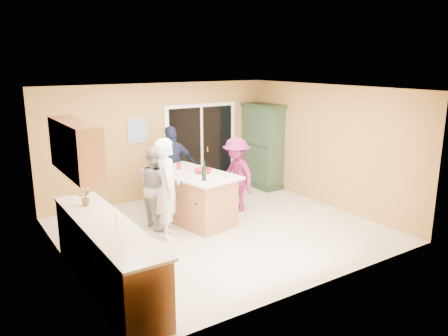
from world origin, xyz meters
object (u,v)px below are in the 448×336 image
kitchen_island (193,198)px  woman_magenta (236,175)px  woman_grey (156,187)px  woman_white (168,189)px  green_hutch (263,147)px  woman_navy (172,166)px

kitchen_island → woman_magenta: size_ratio=1.29×
woman_grey → woman_magenta: bearing=-94.5°
woman_grey → woman_white: bearing=173.5°
woman_white → woman_grey: (0.05, 0.59, -0.12)m
green_hutch → woman_grey: green_hutch is taller
woman_white → green_hutch: bearing=-39.1°
kitchen_island → woman_white: woman_white is taller
woman_navy → green_hutch: bearing=-171.2°
woman_magenta → green_hutch: bearing=123.7°
woman_white → woman_grey: size_ratio=1.16×
kitchen_island → green_hutch: 2.97m
woman_white → woman_grey: woman_white is taller
green_hutch → woman_grey: size_ratio=1.33×
kitchen_island → woman_magenta: bearing=-8.7°
kitchen_island → green_hutch: (2.67, 1.20, 0.55)m
kitchen_island → woman_white: 0.99m
kitchen_island → woman_grey: size_ratio=1.30×
kitchen_island → green_hutch: green_hutch is taller
woman_grey → woman_navy: size_ratio=0.89×
green_hutch → woman_grey: bearing=-162.4°
woman_grey → woman_magenta: size_ratio=1.00×
woman_navy → woman_magenta: (0.95, -1.03, -0.09)m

